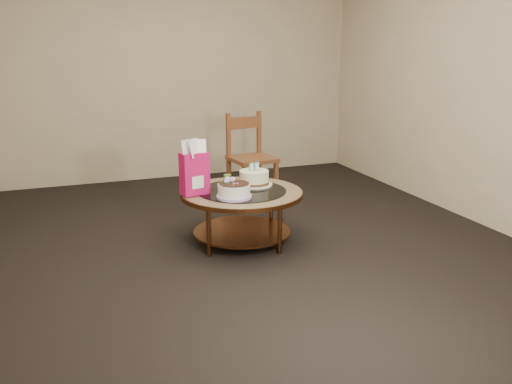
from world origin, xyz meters
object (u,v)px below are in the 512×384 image
object	(u,v)px
coffee_table	(242,200)
gift_bag	(194,168)
decorated_cake	(234,191)
dining_chair	(250,157)
cream_cake	(254,178)

from	to	relation	value
coffee_table	gift_bag	bearing A→B (deg)	175.34
decorated_cake	dining_chair	bearing A→B (deg)	65.13
decorated_cake	cream_cake	xyz separation A→B (m)	(0.29, 0.31, 0.01)
gift_bag	dining_chair	xyz separation A→B (m)	(0.89, 1.14, -0.21)
gift_bag	coffee_table	bearing A→B (deg)	-15.77
decorated_cake	gift_bag	world-z (taller)	gift_bag
decorated_cake	cream_cake	bearing A→B (deg)	47.50
cream_cake	decorated_cake	bearing A→B (deg)	-153.08
decorated_cake	coffee_table	bearing A→B (deg)	55.10
gift_bag	cream_cake	bearing A→B (deg)	-1.26
gift_bag	dining_chair	bearing A→B (deg)	40.95
dining_chair	gift_bag	bearing A→B (deg)	-136.20
decorated_cake	gift_bag	size ratio (longest dim) A/B	0.64
decorated_cake	dining_chair	world-z (taller)	dining_chair
cream_cake	dining_chair	distance (m)	1.11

